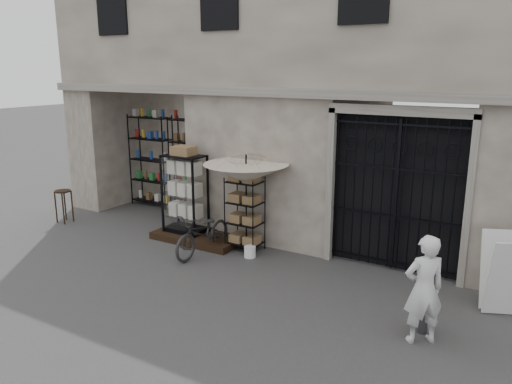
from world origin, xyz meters
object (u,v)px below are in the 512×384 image
Objects in this scene: market_umbrella at (246,168)px; wooden_stool at (64,205)px; white_bucket at (250,252)px; shopkeeper at (419,341)px; bicycle at (204,253)px; display_cabinet at (185,198)px; easel_sign at (504,274)px; steel_bollard at (424,308)px; wire_rack at (245,215)px.

market_umbrella is 3.05× the size of wooden_stool.
white_bucket is 3.99m from shopkeeper.
white_bucket is 0.98m from bicycle.
easel_sign is at bearing -25.27° from display_cabinet.
market_umbrella is 1.69m from white_bucket.
bicycle is 5.55m from easel_sign.
market_umbrella is at bearing 40.07° from bicycle.
steel_bollard reaches higher than white_bucket.
white_bucket is at bearing -60.57° from shopkeeper.
market_umbrella is at bearing 133.75° from white_bucket.
steel_bollard is at bearing -20.81° from market_umbrella.
steel_bollard is (4.60, -0.93, 0.38)m from bicycle.
market_umbrella is 1.57× the size of shopkeeper.
market_umbrella is 1.98m from bicycle.
display_cabinet reaches higher than white_bucket.
steel_bollard is at bearing -5.91° from wooden_stool.
wire_rack reaches higher than shopkeeper.
steel_bollard is at bearing -21.91° from wire_rack.
market_umbrella reaches higher than wooden_stool.
display_cabinet is 1.11× the size of bicycle.
display_cabinet is 1.51× the size of easel_sign.
white_bucket is 0.15× the size of shopkeeper.
display_cabinet is 1.54m from wire_rack.
wire_rack is 1.93× the size of wooden_stool.
shopkeeper is at bearing -24.82° from wire_rack.
bicycle is at bearing 0.16° from wooden_stool.
shopkeeper is (3.70, -1.49, -0.11)m from white_bucket.
market_umbrella is 1.97× the size of easel_sign.
white_bucket is 0.14× the size of bicycle.
wooden_stool is (-5.17, -0.33, 0.31)m from white_bucket.
display_cabinet is 1.21× the size of wire_rack.
shopkeeper is at bearing -84.16° from steel_bollard.
wire_rack is 1.16m from bicycle.
wire_rack is 1.01m from market_umbrella.
display_cabinet is 3.42m from wooden_stool.
bicycle is 4.71m from steel_bollard.
white_bucket is (0.23, -0.24, -1.66)m from market_umbrella.
steel_bollard is 0.62× the size of easel_sign.
market_umbrella reaches higher than steel_bollard.
bicycle is at bearing 159.92° from easel_sign.
easel_sign is at bearing 4.18° from bicycle.
wire_rack reaches higher than steel_bollard.
display_cabinet is 2.45× the size of steel_bollard.
white_bucket is 0.29× the size of wooden_stool.
wooden_stool is at bearing -172.95° from wire_rack.
market_umbrella reaches higher than shopkeeper.
white_bucket is at bearing -46.25° from market_umbrella.
bicycle reaches higher than white_bucket.
wooden_stool is 9.76m from easel_sign.
market_umbrella is at bearing 159.19° from steel_bollard.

